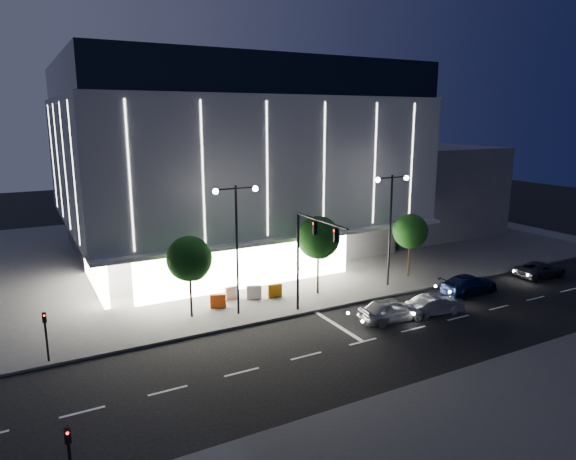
# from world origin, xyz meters

# --- Properties ---
(ground) EXTENTS (160.00, 160.00, 0.00)m
(ground) POSITION_xyz_m (0.00, 0.00, 0.00)
(ground) COLOR black
(ground) RESTS_ON ground
(sidewalk_museum) EXTENTS (70.00, 40.00, 0.15)m
(sidewalk_museum) POSITION_xyz_m (5.00, 24.00, 0.07)
(sidewalk_museum) COLOR #474747
(sidewalk_museum) RESTS_ON ground
(sidewalk_near) EXTENTS (70.00, 10.00, 0.15)m
(sidewalk_near) POSITION_xyz_m (5.00, -12.00, 0.07)
(sidewalk_near) COLOR #474747
(sidewalk_near) RESTS_ON ground
(museum) EXTENTS (30.00, 25.80, 18.00)m
(museum) POSITION_xyz_m (2.98, 22.31, 9.27)
(museum) COLOR #4C4C51
(museum) RESTS_ON ground
(annex_building) EXTENTS (16.00, 20.00, 10.00)m
(annex_building) POSITION_xyz_m (26.00, 24.00, 5.00)
(annex_building) COLOR #4C4C51
(annex_building) RESTS_ON ground
(traffic_mast) EXTENTS (0.33, 5.89, 7.07)m
(traffic_mast) POSITION_xyz_m (1.00, 3.34, 5.03)
(traffic_mast) COLOR black
(traffic_mast) RESTS_ON ground
(street_lamp_west) EXTENTS (3.16, 0.36, 9.00)m
(street_lamp_west) POSITION_xyz_m (-3.00, 6.00, 5.96)
(street_lamp_west) COLOR black
(street_lamp_west) RESTS_ON ground
(street_lamp_east) EXTENTS (3.16, 0.36, 9.00)m
(street_lamp_east) POSITION_xyz_m (10.00, 6.00, 5.96)
(street_lamp_east) COLOR black
(street_lamp_east) RESTS_ON ground
(ped_signal_far) EXTENTS (0.22, 0.24, 3.00)m
(ped_signal_far) POSITION_xyz_m (-15.00, 4.50, 1.89)
(ped_signal_far) COLOR black
(ped_signal_far) RESTS_ON ground
(ped_signal_near) EXTENTS (0.22, 0.24, 3.00)m
(ped_signal_near) POSITION_xyz_m (-15.00, -7.50, 1.89)
(ped_signal_near) COLOR black
(ped_signal_near) RESTS_ON ground
(tree_left) EXTENTS (3.02, 3.02, 5.72)m
(tree_left) POSITION_xyz_m (-5.97, 7.02, 4.03)
(tree_left) COLOR black
(tree_left) RESTS_ON ground
(tree_mid) EXTENTS (3.25, 3.25, 6.15)m
(tree_mid) POSITION_xyz_m (4.03, 7.02, 4.33)
(tree_mid) COLOR black
(tree_mid) RESTS_ON ground
(tree_right) EXTENTS (2.91, 2.91, 5.51)m
(tree_right) POSITION_xyz_m (13.03, 7.02, 3.88)
(tree_right) COLOR black
(tree_right) RESTS_ON ground
(car_lead) EXTENTS (4.75, 2.27, 1.57)m
(car_lead) POSITION_xyz_m (5.64, 0.23, 0.78)
(car_lead) COLOR #9D9EA4
(car_lead) RESTS_ON ground
(car_second) EXTENTS (4.15, 1.85, 1.32)m
(car_second) POSITION_xyz_m (9.12, -0.19, 0.66)
(car_second) COLOR silver
(car_second) RESTS_ON ground
(car_third) EXTENTS (5.05, 2.18, 1.45)m
(car_third) POSITION_xyz_m (14.50, 1.78, 0.72)
(car_third) COLOR #131F4A
(car_third) RESTS_ON ground
(car_fourth) EXTENTS (4.78, 2.30, 1.31)m
(car_fourth) POSITION_xyz_m (23.07, 1.85, 0.66)
(car_fourth) COLOR #333338
(car_fourth) RESTS_ON ground
(barrier_a) EXTENTS (1.12, 0.62, 1.00)m
(barrier_a) POSITION_xyz_m (-3.85, 7.66, 0.65)
(barrier_a) COLOR #FA4B0D
(barrier_a) RESTS_ON sidewalk_museum
(barrier_b) EXTENTS (1.12, 0.37, 1.00)m
(barrier_b) POSITION_xyz_m (-2.32, 8.82, 0.65)
(barrier_b) COLOR silver
(barrier_b) RESTS_ON sidewalk_museum
(barrier_c) EXTENTS (1.12, 0.34, 1.00)m
(barrier_c) POSITION_xyz_m (0.71, 7.77, 0.65)
(barrier_c) COLOR #C76A0B
(barrier_c) RESTS_ON sidewalk_museum
(barrier_d) EXTENTS (1.12, 0.63, 1.00)m
(barrier_d) POSITION_xyz_m (-0.79, 8.23, 0.65)
(barrier_d) COLOR silver
(barrier_d) RESTS_ON sidewalk_museum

